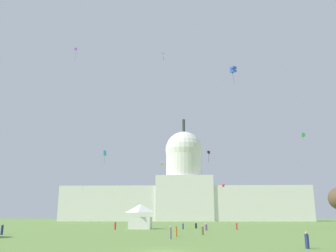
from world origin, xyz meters
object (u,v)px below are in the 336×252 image
capitol_building (184,193)px  kite_green_mid (303,135)px  kite_lime_high (163,55)px  person_red_mid_left (237,226)px  person_navy_lawn_far_left (307,241)px  person_purple_back_left (206,227)px  kite_black_mid (209,152)px  kite_pink_mid (162,162)px  kite_blue_mid (233,70)px  person_grey_back_center (170,233)px  kite_cyan_mid (105,154)px  person_olive_mid_center (202,231)px  event_tent (140,216)px  kite_red_low (223,185)px  person_black_deep_crowd (196,226)px  person_navy_front_center (2,230)px  kite_white_low (83,188)px  kite_gold_mid (162,165)px  person_orange_aisle_center (176,232)px  person_navy_edge_east (183,226)px  kite_violet_high (76,51)px  person_red_mid_right (115,226)px

capitol_building → kite_green_mid: capitol_building is taller
kite_lime_high → person_red_mid_left: bearing=126.2°
person_red_mid_left → person_navy_lawn_far_left: bearing=-127.8°
person_purple_back_left → kite_black_mid: bearing=-41.5°
kite_pink_mid → kite_blue_mid: bearing=-78.0°
person_grey_back_center → kite_cyan_mid: size_ratio=0.48×
person_purple_back_left → kite_pink_mid: bearing=-24.1°
person_olive_mid_center → person_grey_back_center: bearing=91.5°
event_tent → person_grey_back_center: bearing=-74.5°
kite_red_low → person_black_deep_crowd: bearing=116.0°
person_red_mid_left → kite_lime_high: bearing=98.7°
kite_pink_mid → person_navy_front_center: bearing=-104.9°
person_grey_back_center → kite_blue_mid: bearing=136.1°
kite_white_low → kite_red_low: (57.65, 47.42, 4.72)m
person_red_mid_left → kite_gold_mid: kite_gold_mid is taller
capitol_building → person_orange_aisle_center: size_ratio=95.36×
person_navy_lawn_far_left → kite_lime_high: 84.77m
person_purple_back_left → kite_lime_high: (-10.65, 21.62, 51.00)m
kite_white_low → person_black_deep_crowd: bearing=176.9°
person_navy_lawn_far_left → kite_gold_mid: size_ratio=0.44×
person_olive_mid_center → kite_blue_mid: 30.45m
person_navy_front_center → kite_pink_mid: (22.00, 85.39, 23.72)m
person_navy_edge_east → person_orange_aisle_center: bearing=167.5°
capitol_building → person_navy_edge_east: bearing=-90.5°
event_tent → kite_violet_high: kite_violet_high is taller
person_orange_aisle_center → person_olive_mid_center: (4.28, 4.88, -0.01)m
person_olive_mid_center → kite_pink_mid: 88.50m
person_red_mid_right → kite_green_mid: 65.18m
person_navy_lawn_far_left → kite_cyan_mid: 72.19m
person_orange_aisle_center → kite_gold_mid: size_ratio=0.42×
event_tent → person_red_mid_right: size_ratio=3.27×
capitol_building → person_navy_edge_east: size_ratio=99.80×
person_navy_lawn_far_left → kite_gold_mid: 130.33m
person_navy_edge_east → kite_black_mid: (8.63, 27.86, 22.40)m
person_navy_front_center → person_orange_aisle_center: (29.02, -3.96, -0.10)m
kite_black_mid → person_orange_aisle_center: bearing=-44.5°
person_red_mid_left → person_grey_back_center: bearing=-149.5°
kite_red_low → kite_pink_mid: 45.24m
person_red_mid_right → person_black_deep_crowd: person_red_mid_right is taller
event_tent → person_purple_back_left: 17.12m
event_tent → person_navy_lawn_far_left: event_tent is taller
kite_cyan_mid → kite_black_mid: kite_black_mid is taller
person_navy_front_center → kite_cyan_mid: size_ratio=0.49×
capitol_building → person_navy_front_center: (-31.40, -157.98, -15.55)m
person_orange_aisle_center → kite_cyan_mid: 49.66m
person_navy_front_center → kite_gold_mid: size_ratio=0.48×
person_red_mid_left → person_black_deep_crowd: person_red_mid_left is taller
kite_lime_high → kite_black_mid: 34.37m
person_navy_lawn_far_left → person_purple_back_left: (-6.77, 43.87, -0.07)m
event_tent → kite_black_mid: (18.85, 26.81, 20.18)m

